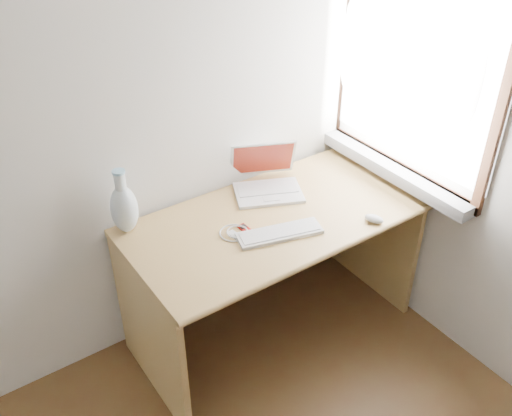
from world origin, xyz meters
TOP-DOWN VIEW (x-y plane):
  - window at (1.72, 1.30)m, footprint 0.11×0.99m
  - desk at (1.03, 1.46)m, footprint 1.37×0.69m
  - laptop at (1.12, 1.59)m, footprint 0.38×0.38m
  - external_keyboard at (0.96, 1.25)m, footprint 0.40×0.21m
  - mouse at (1.38, 1.09)m, footprint 0.09×0.10m
  - ipod at (0.86, 1.37)m, footprint 0.04×0.09m
  - cable_coil at (0.81, 1.37)m, footprint 0.17×0.17m
  - remote at (0.80, 1.35)m, footprint 0.04×0.09m
  - vase at (0.43, 1.66)m, footprint 0.12×0.12m

SIDE VIEW (x-z plane):
  - desk at x=1.03m, z-range 0.15..0.88m
  - remote at x=0.80m, z-range 0.73..0.73m
  - cable_coil at x=0.81m, z-range 0.73..0.73m
  - ipod at x=0.86m, z-range 0.73..0.73m
  - external_keyboard at x=0.96m, z-range 0.73..0.74m
  - mouse at x=1.38m, z-range 0.73..0.76m
  - laptop at x=1.12m, z-range 0.67..0.89m
  - vase at x=0.43m, z-range 0.70..1.00m
  - window at x=1.72m, z-range 0.72..1.83m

